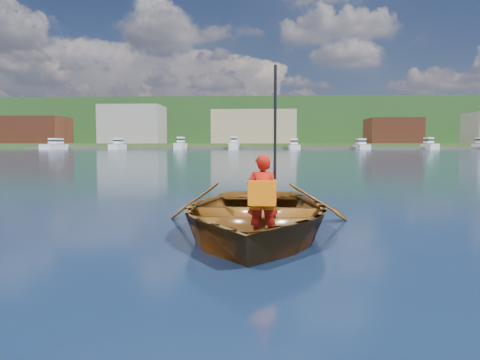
% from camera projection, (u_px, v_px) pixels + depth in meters
% --- Properties ---
extents(ground, '(600.00, 600.00, 0.00)m').
position_uv_depth(ground, '(317.00, 230.00, 7.05)').
color(ground, '#152641').
rests_on(ground, ground).
extents(rowboat, '(3.22, 4.43, 0.90)m').
position_uv_depth(rowboat, '(254.00, 214.00, 6.67)').
color(rowboat, maroon).
rests_on(rowboat, ground).
extents(child_paddler, '(0.39, 0.34, 2.17)m').
position_uv_depth(child_paddler, '(263.00, 196.00, 5.74)').
color(child_paddler, '#B5150A').
rests_on(child_paddler, ground).
extents(shoreline, '(400.00, 140.00, 22.00)m').
position_uv_depth(shoreline, '(267.00, 128.00, 241.91)').
color(shoreline, '#2D4C1D').
rests_on(shoreline, ground).
extents(dock, '(159.98, 12.81, 0.80)m').
position_uv_depth(dock, '(234.00, 148.00, 155.00)').
color(dock, '#52433E').
rests_on(dock, ground).
extents(waterfront_buildings, '(202.00, 16.00, 14.00)m').
position_uv_depth(waterfront_buildings, '(247.00, 128.00, 171.21)').
color(waterfront_buildings, brown).
rests_on(waterfront_buildings, ground).
extents(marina_yachts, '(140.75, 13.64, 4.42)m').
position_uv_depth(marina_yachts, '(257.00, 145.00, 149.86)').
color(marina_yachts, white).
rests_on(marina_yachts, ground).
extents(hillside_trees, '(255.77, 87.79, 24.33)m').
position_uv_depth(hillside_trees, '(259.00, 115.00, 235.67)').
color(hillside_trees, '#382314').
rests_on(hillside_trees, ground).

